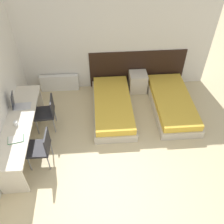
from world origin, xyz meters
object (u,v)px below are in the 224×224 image
Objects in this scene: bed_near_window at (113,106)px; chair_near_notebook at (41,147)px; bed_near_door at (172,103)px; chair_near_laptop at (47,111)px; laptop at (19,104)px; nightstand at (138,82)px.

bed_near_window is 2.41× the size of chair_near_notebook.
chair_near_notebook is (-2.96, -1.39, 0.32)m from bed_near_door.
chair_near_laptop is at bearing -164.99° from bed_near_window.
laptop is (-0.52, 0.93, 0.31)m from chair_near_notebook.
chair_near_laptop is 0.99m from chair_near_notebook.
bed_near_window is 2.15m from laptop.
nightstand is at bearing 132.29° from bed_near_door.
chair_near_laptop is at bearing 92.02° from chair_near_notebook.
bed_near_window is at bearing -132.29° from nightstand.
nightstand is 0.62× the size of chair_near_notebook.
bed_near_door is at bearing 3.26° from laptop.
laptop is at bearing -167.05° from bed_near_window.
bed_near_window is 1.10m from nightstand.
chair_near_notebook reaches higher than nightstand.
nightstand is 2.54m from chair_near_laptop.
chair_near_laptop is 0.60m from laptop.
chair_near_laptop is at bearing -172.32° from bed_near_door.
bed_near_window is 1.57m from chair_near_laptop.
laptop reaches higher than nightstand.
nightstand is 0.62× the size of chair_near_laptop.
bed_near_window is at bearing 180.00° from bed_near_door.
nightstand is at bearing 20.56° from laptop.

